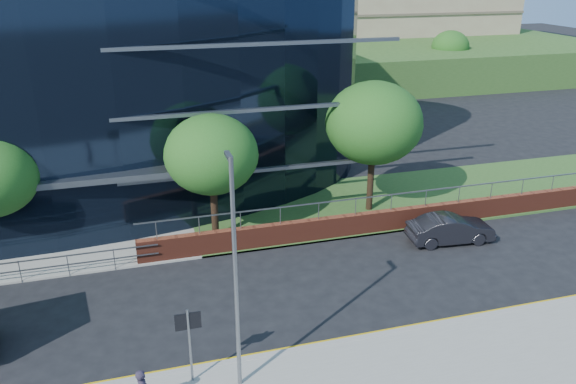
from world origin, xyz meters
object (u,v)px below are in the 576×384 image
object	(u,v)px
streetlight_east	(235,271)
tree_dist_f	(450,47)
street_sign	(189,330)
tree_far_c	(211,155)
tree_dist_e	(326,52)
parked_car	(451,229)
tree_far_d	(374,123)

from	to	relation	value
streetlight_east	tree_dist_f	bearing A→B (deg)	52.42
street_sign	tree_far_c	size ratio (longest dim) A/B	0.43
tree_dist_e	streetlight_east	distance (m)	45.85
tree_dist_f	parked_car	xyz separation A→B (m)	(-21.62, -36.71, -3.49)
tree_far_d	streetlight_east	size ratio (longest dim) A/B	0.93
tree_dist_f	streetlight_east	size ratio (longest dim) A/B	0.76
streetlight_east	tree_far_c	bearing A→B (deg)	84.89
street_sign	parked_car	xyz separation A→B (m)	(13.88, 6.87, -1.43)
street_sign	tree_dist_e	xyz separation A→B (m)	(19.50, 41.59, 2.39)
parked_car	streetlight_east	bearing A→B (deg)	126.34
streetlight_east	parked_car	bearing A→B (deg)	31.08
tree_far_d	parked_car	bearing A→B (deg)	-63.22
tree_far_d	street_sign	bearing A→B (deg)	-134.78
streetlight_east	parked_car	size ratio (longest dim) A/B	1.84
tree_far_d	tree_far_c	bearing A→B (deg)	-173.66
tree_dist_e	tree_dist_f	world-z (taller)	tree_dist_e
tree_dist_e	tree_dist_f	xyz separation A→B (m)	(16.00, 2.00, -0.33)
parked_car	tree_dist_e	bearing A→B (deg)	-3.93
tree_far_d	tree_dist_e	size ratio (longest dim) A/B	1.14
tree_far_c	tree_dist_e	world-z (taller)	same
tree_far_c	streetlight_east	size ratio (longest dim) A/B	0.81
street_sign	tree_far_d	xyz separation A→B (m)	(11.50, 11.59, 3.04)
tree_far_c	tree_dist_f	xyz separation A→B (m)	(33.00, 33.00, -0.33)
street_sign	tree_far_c	world-z (taller)	tree_far_c
tree_far_d	tree_dist_f	distance (m)	40.01
tree_dist_f	streetlight_east	xyz separation A→B (m)	(-34.00, -44.17, 0.23)
tree_dist_e	parked_car	xyz separation A→B (m)	(-5.62, -34.71, -3.82)
tree_dist_e	tree_dist_f	size ratio (longest dim) A/B	1.08
streetlight_east	parked_car	world-z (taller)	streetlight_east
tree_far_c	street_sign	bearing A→B (deg)	-103.29
tree_far_c	streetlight_east	distance (m)	11.22
tree_dist_f	parked_car	bearing A→B (deg)	-120.49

